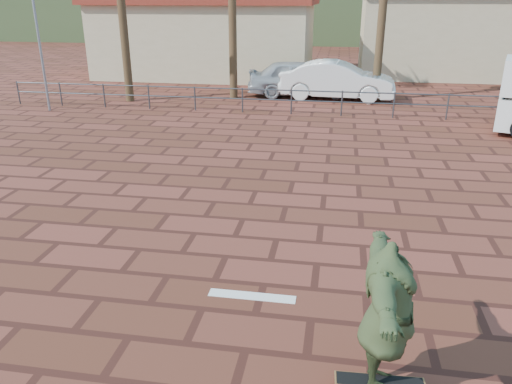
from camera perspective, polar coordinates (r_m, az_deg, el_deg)
ground at (r=9.26m, az=-3.48°, el=-7.37°), size 120.00×120.00×0.00m
paint_stripe at (r=8.13m, az=-0.46°, el=-11.80°), size 1.40×0.22×0.01m
guardrail at (r=20.33m, az=4.07°, el=10.75°), size 24.06×0.06×1.00m
building_west at (r=30.99m, az=-5.53°, el=17.41°), size 12.60×7.60×4.50m
building_east at (r=32.53m, az=21.25°, el=16.77°), size 10.60×6.60×5.00m
hill_front at (r=57.94m, az=8.10°, el=19.90°), size 70.00×18.00×6.00m
longboard at (r=6.67m, az=13.96°, el=-20.31°), size 1.10×0.29×0.11m
skateboarder at (r=6.08m, az=14.79°, el=-13.48°), size 0.68×2.34×1.89m
car_silver at (r=24.23m, az=5.06°, el=12.85°), size 5.17×2.70×1.68m
car_white at (r=23.64m, az=9.28°, el=12.48°), size 5.31×2.18×1.71m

